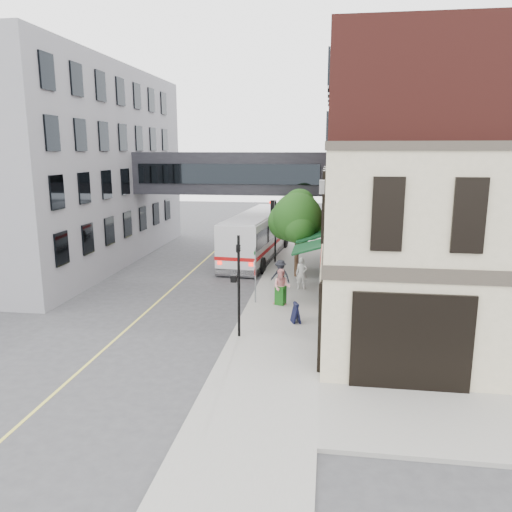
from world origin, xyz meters
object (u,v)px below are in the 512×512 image
(pedestrian_b, at_px, (282,287))
(pedestrian_c, at_px, (280,276))
(pedestrian_a, at_px, (302,273))
(newspaper_box, at_px, (281,295))
(bus, at_px, (258,234))
(sandwich_board, at_px, (296,313))

(pedestrian_b, height_order, pedestrian_c, pedestrian_b)
(pedestrian_b, distance_m, pedestrian_c, 2.52)
(pedestrian_a, xyz_separation_m, pedestrian_b, (-0.87, -3.21, 0.03))
(pedestrian_b, xyz_separation_m, newspaper_box, (-0.06, 0.04, -0.47))
(bus, distance_m, pedestrian_a, 9.53)
(pedestrian_c, bearing_deg, pedestrian_b, -60.17)
(sandwich_board, bearing_deg, newspaper_box, 89.24)
(pedestrian_c, height_order, sandwich_board, pedestrian_c)
(pedestrian_c, bearing_deg, newspaper_box, -61.42)
(bus, bearing_deg, pedestrian_c, -74.25)
(bus, relative_size, newspaper_box, 13.10)
(pedestrian_a, relative_size, pedestrian_c, 1.01)
(pedestrian_a, height_order, newspaper_box, pedestrian_a)
(pedestrian_a, relative_size, pedestrian_b, 0.97)
(bus, xyz_separation_m, newspaper_box, (2.90, -11.87, -1.27))
(bus, xyz_separation_m, pedestrian_b, (2.96, -11.90, -0.80))
(sandwich_board, bearing_deg, pedestrian_b, 88.38)
(sandwich_board, bearing_deg, bus, 84.22)
(pedestrian_c, distance_m, sandwich_board, 5.34)
(bus, distance_m, sandwich_board, 15.14)
(pedestrian_a, bearing_deg, pedestrian_c, -145.78)
(pedestrian_a, height_order, sandwich_board, pedestrian_a)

